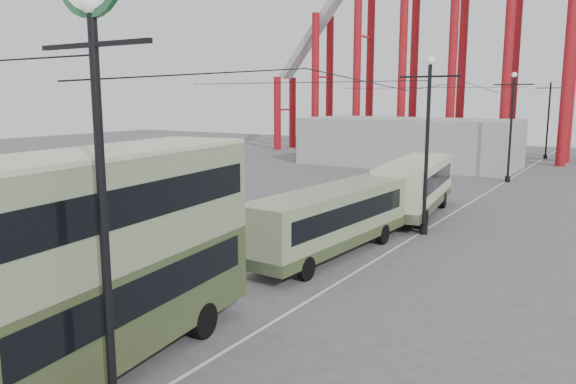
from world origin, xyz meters
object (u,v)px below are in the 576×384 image
Objects in this scene: lamp_post_near at (95,67)px; double_decker_bus at (93,253)px; single_decker_green at (330,219)px; single_decker_cream at (416,185)px; pedestrian at (307,241)px.

lamp_post_near is 0.96× the size of double_decker_bus.
single_decker_cream is (0.27, 10.77, 0.17)m from single_decker_green.
double_decker_bus is 1.01× the size of single_decker_cream.
pedestrian is (-0.63, 12.05, -2.45)m from double_decker_bus.
single_decker_cream is 6.46× the size of pedestrian.
double_decker_bus is 12.31m from pedestrian.
pedestrian is at bearing -101.40° from single_decker_cream.
single_decker_cream is at bearing -90.76° from pedestrian.
lamp_post_near reaches higher than single_decker_green.
lamp_post_near is 5.24m from double_decker_bus.
lamp_post_near is 0.98× the size of single_decker_green.
single_decker_cream is 12.07m from pedestrian.
lamp_post_near is at bearing -93.20° from single_decker_cream.
single_decker_green is 10.77m from single_decker_cream.
pedestrian is (-0.74, -12.00, -1.04)m from single_decker_cream.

